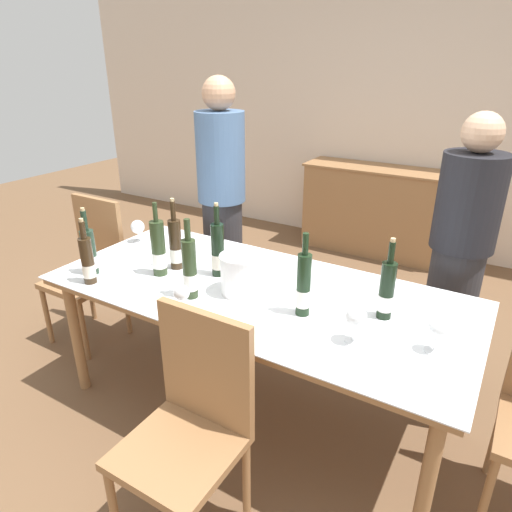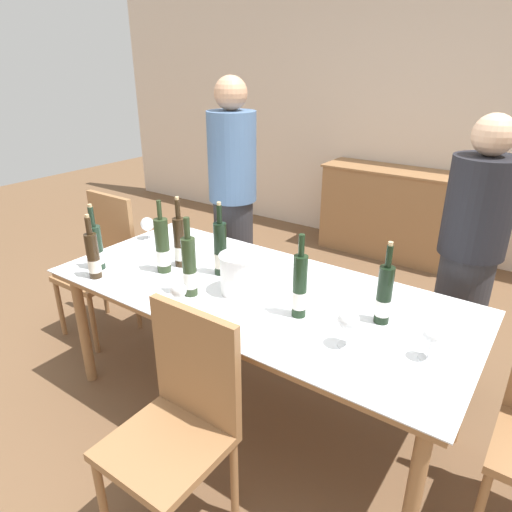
# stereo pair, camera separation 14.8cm
# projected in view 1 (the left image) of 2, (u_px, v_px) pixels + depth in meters

# --- Properties ---
(ground_plane) EXTENTS (12.00, 12.00, 0.00)m
(ground_plane) POSITION_uv_depth(u_px,v_px,m) (256.00, 406.00, 2.58)
(ground_plane) COLOR brown
(back_wall) EXTENTS (8.00, 0.10, 2.80)m
(back_wall) POSITION_uv_depth(u_px,v_px,m) (413.00, 106.00, 4.27)
(back_wall) COLOR beige
(back_wall) RESTS_ON ground_plane
(sideboard_cabinet) EXTENTS (1.53, 0.46, 0.85)m
(sideboard_cabinet) POSITION_uv_depth(u_px,v_px,m) (381.00, 211.00, 4.48)
(sideboard_cabinet) COLOR #996B42
(sideboard_cabinet) RESTS_ON ground_plane
(dining_table) EXTENTS (2.12, 0.96, 0.75)m
(dining_table) POSITION_uv_depth(u_px,v_px,m) (256.00, 300.00, 2.31)
(dining_table) COLOR #996B42
(dining_table) RESTS_ON ground_plane
(ice_bucket) EXTENTS (0.19, 0.19, 0.20)m
(ice_bucket) POSITION_uv_depth(u_px,v_px,m) (239.00, 273.00, 2.21)
(ice_bucket) COLOR white
(ice_bucket) RESTS_ON dining_table
(wine_bottle_0) EXTENTS (0.07, 0.07, 0.35)m
(wine_bottle_0) POSITION_uv_depth(u_px,v_px,m) (88.00, 261.00, 2.30)
(wine_bottle_0) COLOR #332314
(wine_bottle_0) RESTS_ON dining_table
(wine_bottle_1) EXTENTS (0.07, 0.07, 0.40)m
(wine_bottle_1) POSITION_uv_depth(u_px,v_px,m) (218.00, 251.00, 2.38)
(wine_bottle_1) COLOR black
(wine_bottle_1) RESTS_ON dining_table
(wine_bottle_2) EXTENTS (0.07, 0.07, 0.37)m
(wine_bottle_2) POSITION_uv_depth(u_px,v_px,m) (89.00, 253.00, 2.40)
(wine_bottle_2) COLOR #1E3323
(wine_bottle_2) RESTS_ON dining_table
(wine_bottle_3) EXTENTS (0.07, 0.07, 0.38)m
(wine_bottle_3) POSITION_uv_depth(u_px,v_px,m) (386.00, 291.00, 1.99)
(wine_bottle_3) COLOR black
(wine_bottle_3) RESTS_ON dining_table
(wine_bottle_4) EXTENTS (0.06, 0.06, 0.39)m
(wine_bottle_4) POSITION_uv_depth(u_px,v_px,m) (304.00, 286.00, 2.01)
(wine_bottle_4) COLOR black
(wine_bottle_4) RESTS_ON dining_table
(wine_bottle_5) EXTENTS (0.07, 0.07, 0.40)m
(wine_bottle_5) POSITION_uv_depth(u_px,v_px,m) (190.00, 270.00, 2.15)
(wine_bottle_5) COLOR #28381E
(wine_bottle_5) RESTS_ON dining_table
(wine_bottle_6) EXTENTS (0.07, 0.07, 0.40)m
(wine_bottle_6) POSITION_uv_depth(u_px,v_px,m) (176.00, 245.00, 2.46)
(wine_bottle_6) COLOR #332314
(wine_bottle_6) RESTS_ON dining_table
(wine_bottle_7) EXTENTS (0.08, 0.08, 0.40)m
(wine_bottle_7) POSITION_uv_depth(u_px,v_px,m) (159.00, 250.00, 2.39)
(wine_bottle_7) COLOR #28381E
(wine_bottle_7) RESTS_ON dining_table
(wine_glass_0) EXTENTS (0.07, 0.07, 0.15)m
(wine_glass_0) POSITION_uv_depth(u_px,v_px,m) (437.00, 329.00, 1.76)
(wine_glass_0) COLOR white
(wine_glass_0) RESTS_ON dining_table
(wine_glass_1) EXTENTS (0.07, 0.07, 0.15)m
(wine_glass_1) POSITION_uv_depth(u_px,v_px,m) (182.00, 294.00, 2.01)
(wine_glass_1) COLOR white
(wine_glass_1) RESTS_ON dining_table
(wine_glass_2) EXTENTS (0.09, 0.09, 0.16)m
(wine_glass_2) POSITION_uv_depth(u_px,v_px,m) (356.00, 317.00, 1.81)
(wine_glass_2) COLOR white
(wine_glass_2) RESTS_ON dining_table
(wine_glass_3) EXTENTS (0.09, 0.09, 0.14)m
(wine_glass_3) POSITION_uv_depth(u_px,v_px,m) (138.00, 227.00, 2.83)
(wine_glass_3) COLOR white
(wine_glass_3) RESTS_ON dining_table
(chair_near_front) EXTENTS (0.42, 0.42, 0.96)m
(chair_near_front) POSITION_uv_depth(u_px,v_px,m) (192.00, 417.00, 1.75)
(chair_near_front) COLOR #996B42
(chair_near_front) RESTS_ON ground_plane
(chair_left_end) EXTENTS (0.42, 0.42, 0.97)m
(chair_left_end) POSITION_uv_depth(u_px,v_px,m) (91.00, 262.00, 3.08)
(chair_left_end) COLOR #996B42
(chair_left_end) RESTS_ON ground_plane
(person_host) EXTENTS (0.33, 0.33, 1.71)m
(person_host) POSITION_uv_depth(u_px,v_px,m) (222.00, 205.00, 3.19)
(person_host) COLOR #2D2D33
(person_host) RESTS_ON ground_plane
(person_guest_left) EXTENTS (0.33, 0.33, 1.58)m
(person_guest_left) POSITION_uv_depth(u_px,v_px,m) (458.00, 261.00, 2.50)
(person_guest_left) COLOR #2D2D33
(person_guest_left) RESTS_ON ground_plane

